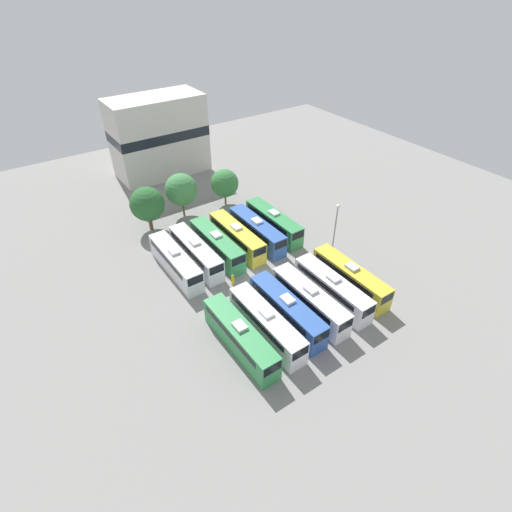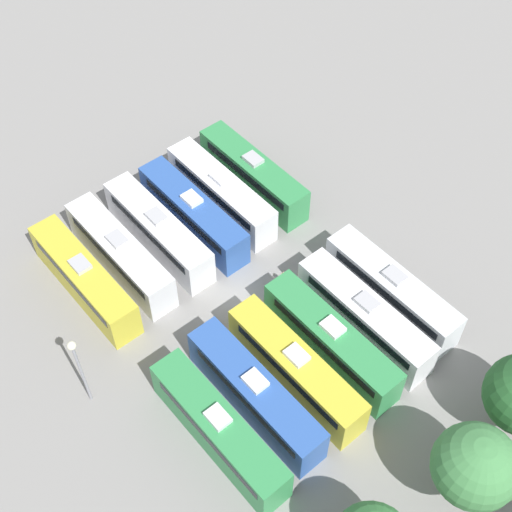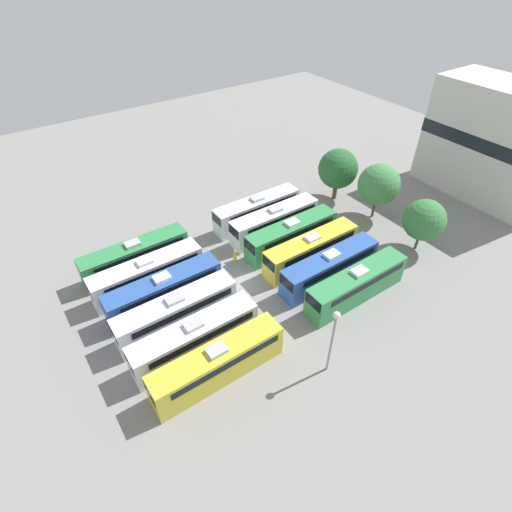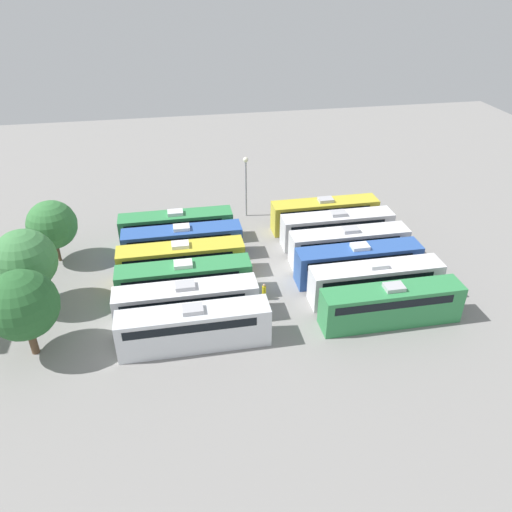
{
  "view_description": "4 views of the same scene",
  "coord_description": "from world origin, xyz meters",
  "px_view_note": "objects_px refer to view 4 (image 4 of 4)",
  "views": [
    {
      "loc": [
        -23.83,
        -33.49,
        34.99
      ],
      "look_at": [
        0.49,
        1.65,
        2.87
      ],
      "focal_mm": 28.0,
      "sensor_mm": 36.0,
      "label": 1
    },
    {
      "loc": [
        20.01,
        25.77,
        45.09
      ],
      "look_at": [
        -1.99,
        -0.22,
        3.26
      ],
      "focal_mm": 50.0,
      "sensor_mm": 36.0,
      "label": 2
    },
    {
      "loc": [
        26.77,
        -16.58,
        29.9
      ],
      "look_at": [
        0.12,
        1.89,
        2.87
      ],
      "focal_mm": 28.0,
      "sensor_mm": 36.0,
      "label": 3
    },
    {
      "loc": [
        -39.06,
        8.83,
        26.54
      ],
      "look_at": [
        -1.04,
        1.69,
        3.16
      ],
      "focal_mm": 35.0,
      "sensor_mm": 36.0,
      "label": 4
    }
  ],
  "objects_px": {
    "worker_person": "(264,292)",
    "light_pole": "(246,176)",
    "bus_1": "(375,281)",
    "bus_9": "(181,260)",
    "bus_4": "(337,228)",
    "bus_8": "(184,280)",
    "bus_6": "(194,327)",
    "tree_2": "(52,225)",
    "tree_0": "(22,305)",
    "bus_7": "(186,302)",
    "tree_1": "(25,260)",
    "bus_0": "(391,304)",
    "bus_11": "(176,227)",
    "bus_5": "(324,214)",
    "bus_10": "(182,242)",
    "bus_3": "(348,245)",
    "bus_2": "(358,262)"
  },
  "relations": [
    {
      "from": "bus_9",
      "to": "bus_2",
      "type": "bearing_deg",
      "value": -101.75
    },
    {
      "from": "bus_4",
      "to": "bus_8",
      "type": "relative_size",
      "value": 1.0
    },
    {
      "from": "bus_6",
      "to": "bus_10",
      "type": "height_order",
      "value": "same"
    },
    {
      "from": "bus_1",
      "to": "bus_4",
      "type": "bearing_deg",
      "value": 0.81
    },
    {
      "from": "bus_7",
      "to": "tree_1",
      "type": "bearing_deg",
      "value": 71.03
    },
    {
      "from": "bus_1",
      "to": "bus_9",
      "type": "bearing_deg",
      "value": 68.27
    },
    {
      "from": "bus_0",
      "to": "bus_10",
      "type": "height_order",
      "value": "same"
    },
    {
      "from": "bus_5",
      "to": "tree_0",
      "type": "bearing_deg",
      "value": 119.13
    },
    {
      "from": "bus_7",
      "to": "bus_11",
      "type": "distance_m",
      "value": 13.71
    },
    {
      "from": "bus_11",
      "to": "tree_2",
      "type": "relative_size",
      "value": 1.83
    },
    {
      "from": "light_pole",
      "to": "tree_1",
      "type": "distance_m",
      "value": 25.44
    },
    {
      "from": "bus_3",
      "to": "bus_11",
      "type": "height_order",
      "value": "same"
    },
    {
      "from": "bus_4",
      "to": "worker_person",
      "type": "xyz_separation_m",
      "value": [
        -8.68,
        9.58,
        -1.07
      ]
    },
    {
      "from": "bus_9",
      "to": "tree_0",
      "type": "distance_m",
      "value": 14.95
    },
    {
      "from": "bus_2",
      "to": "bus_5",
      "type": "distance_m",
      "value": 10.44
    },
    {
      "from": "bus_8",
      "to": "bus_0",
      "type": "bearing_deg",
      "value": -111.99
    },
    {
      "from": "bus_4",
      "to": "bus_5",
      "type": "xyz_separation_m",
      "value": [
        3.46,
        0.28,
        0.0
      ]
    },
    {
      "from": "bus_7",
      "to": "worker_person",
      "type": "distance_m",
      "value": 7.25
    },
    {
      "from": "bus_0",
      "to": "tree_0",
      "type": "relative_size",
      "value": 1.64
    },
    {
      "from": "bus_4",
      "to": "tree_1",
      "type": "xyz_separation_m",
      "value": [
        -5.97,
        29.43,
        2.92
      ]
    },
    {
      "from": "bus_0",
      "to": "tree_1",
      "type": "xyz_separation_m",
      "value": [
        7.77,
        29.51,
        2.92
      ]
    },
    {
      "from": "worker_person",
      "to": "light_pole",
      "type": "xyz_separation_m",
      "value": [
        16.9,
        -1.27,
        4.21
      ]
    },
    {
      "from": "tree_0",
      "to": "bus_11",
      "type": "bearing_deg",
      "value": -37.12
    },
    {
      "from": "worker_person",
      "to": "bus_3",
      "type": "bearing_deg",
      "value": -62.43
    },
    {
      "from": "bus_3",
      "to": "bus_4",
      "type": "bearing_deg",
      "value": 0.08
    },
    {
      "from": "bus_9",
      "to": "bus_8",
      "type": "bearing_deg",
      "value": -179.03
    },
    {
      "from": "worker_person",
      "to": "bus_1",
      "type": "bearing_deg",
      "value": -99.16
    },
    {
      "from": "light_pole",
      "to": "tree_1",
      "type": "height_order",
      "value": "tree_1"
    },
    {
      "from": "bus_0",
      "to": "bus_9",
      "type": "relative_size",
      "value": 1.0
    },
    {
      "from": "bus_7",
      "to": "bus_8",
      "type": "xyz_separation_m",
      "value": [
        3.36,
        -0.05,
        0.0
      ]
    },
    {
      "from": "worker_person",
      "to": "tree_0",
      "type": "bearing_deg",
      "value": 100.69
    },
    {
      "from": "bus_5",
      "to": "bus_10",
      "type": "height_order",
      "value": "same"
    },
    {
      "from": "bus_3",
      "to": "bus_4",
      "type": "xyz_separation_m",
      "value": [
        3.67,
        0.0,
        0.0
      ]
    },
    {
      "from": "bus_3",
      "to": "tree_2",
      "type": "distance_m",
      "value": 29.17
    },
    {
      "from": "bus_5",
      "to": "worker_person",
      "type": "relative_size",
      "value": 7.14
    },
    {
      "from": "tree_1",
      "to": "bus_6",
      "type": "bearing_deg",
      "value": -120.21
    },
    {
      "from": "tree_0",
      "to": "tree_2",
      "type": "xyz_separation_m",
      "value": [
        13.93,
        0.13,
        -0.48
      ]
    },
    {
      "from": "bus_8",
      "to": "tree_2",
      "type": "xyz_separation_m",
      "value": [
        8.74,
        12.08,
        2.23
      ]
    },
    {
      "from": "bus_10",
      "to": "tree_2",
      "type": "bearing_deg",
      "value": 81.34
    },
    {
      "from": "bus_11",
      "to": "tree_1",
      "type": "distance_m",
      "value": 16.03
    },
    {
      "from": "bus_3",
      "to": "bus_7",
      "type": "distance_m",
      "value": 17.86
    },
    {
      "from": "bus_11",
      "to": "bus_6",
      "type": "bearing_deg",
      "value": -178.3
    },
    {
      "from": "bus_6",
      "to": "bus_7",
      "type": "bearing_deg",
      "value": 6.31
    },
    {
      "from": "bus_6",
      "to": "tree_2",
      "type": "bearing_deg",
      "value": 38.88
    },
    {
      "from": "bus_1",
      "to": "bus_9",
      "type": "relative_size",
      "value": 1.0
    },
    {
      "from": "bus_0",
      "to": "bus_5",
      "type": "xyz_separation_m",
      "value": [
        17.19,
        0.37,
        0.0
      ]
    },
    {
      "from": "bus_5",
      "to": "bus_8",
      "type": "xyz_separation_m",
      "value": [
        -10.5,
        16.21,
        0.0
      ]
    },
    {
      "from": "bus_8",
      "to": "bus_9",
      "type": "bearing_deg",
      "value": 0.97
    },
    {
      "from": "bus_1",
      "to": "tree_1",
      "type": "height_order",
      "value": "tree_1"
    },
    {
      "from": "bus_7",
      "to": "tree_1",
      "type": "height_order",
      "value": "tree_1"
    }
  ]
}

